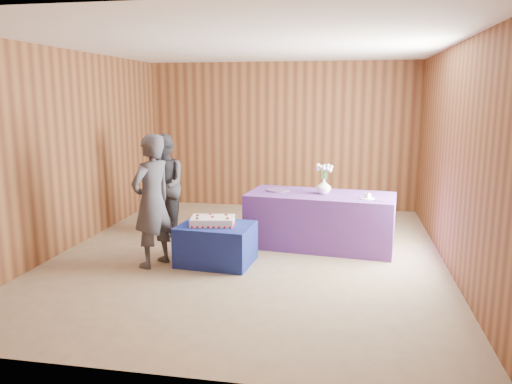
% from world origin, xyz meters
% --- Properties ---
extents(ground, '(6.00, 6.00, 0.00)m').
position_xyz_m(ground, '(0.00, 0.00, 0.00)').
color(ground, gray).
rests_on(ground, ground).
extents(room_shell, '(5.04, 6.04, 2.72)m').
position_xyz_m(room_shell, '(0.00, 0.00, 1.80)').
color(room_shell, brown).
rests_on(room_shell, ground).
extents(cake_table, '(0.96, 0.77, 0.50)m').
position_xyz_m(cake_table, '(-0.34, -0.42, 0.25)').
color(cake_table, navy).
rests_on(cake_table, ground).
extents(serving_table, '(2.09, 1.12, 0.75)m').
position_xyz_m(serving_table, '(0.90, 0.55, 0.38)').
color(serving_table, '#613799').
rests_on(serving_table, ground).
extents(sheet_cake, '(0.61, 0.46, 0.13)m').
position_xyz_m(sheet_cake, '(-0.38, -0.42, 0.55)').
color(sheet_cake, white).
rests_on(sheet_cake, cake_table).
extents(vase, '(0.22, 0.22, 0.21)m').
position_xyz_m(vase, '(0.93, 0.56, 0.85)').
color(vase, white).
rests_on(vase, serving_table).
extents(flower_spray, '(0.24, 0.24, 0.19)m').
position_xyz_m(flower_spray, '(0.93, 0.56, 1.11)').
color(flower_spray, '#2A692F').
rests_on(flower_spray, vase).
extents(platter, '(0.39, 0.39, 0.02)m').
position_xyz_m(platter, '(0.29, 0.67, 0.76)').
color(platter, '#724C98').
rests_on(platter, serving_table).
extents(plate, '(0.24, 0.24, 0.01)m').
position_xyz_m(plate, '(1.52, 0.33, 0.76)').
color(plate, white).
rests_on(plate, serving_table).
extents(cake_slice, '(0.09, 0.09, 0.09)m').
position_xyz_m(cake_slice, '(1.52, 0.33, 0.80)').
color(cake_slice, white).
rests_on(cake_slice, plate).
extents(knife, '(0.25, 0.12, 0.00)m').
position_xyz_m(knife, '(1.60, 0.21, 0.75)').
color(knife, silver).
rests_on(knife, serving_table).
extents(guest_left, '(0.60, 0.70, 1.64)m').
position_xyz_m(guest_left, '(-1.09, -0.64, 0.82)').
color(guest_left, '#3B3C46').
rests_on(guest_left, ground).
extents(guest_right, '(0.92, 0.95, 1.54)m').
position_xyz_m(guest_right, '(-1.45, 0.70, 0.77)').
color(guest_right, '#373942').
rests_on(guest_right, ground).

